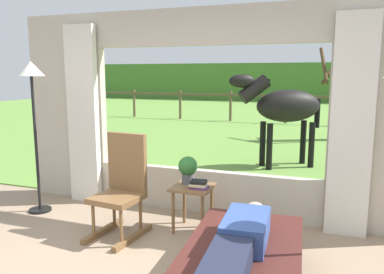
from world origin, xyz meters
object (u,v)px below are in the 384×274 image
(recliner_sofa, at_px, (241,274))
(pasture_tree, at_px, (340,95))
(side_table, at_px, (193,194))
(potted_plant, at_px, (188,168))
(book_stack, at_px, (199,185))
(rocking_chair, at_px, (122,186))
(horse, at_px, (284,107))
(floor_lamp_left, at_px, (32,91))
(reclining_person, at_px, (240,240))

(recliner_sofa, bearing_deg, pasture_tree, 80.59)
(side_table, bearing_deg, potted_plant, 143.13)
(book_stack, bearing_deg, potted_plant, 145.28)
(pasture_tree, bearing_deg, side_table, -103.32)
(rocking_chair, xyz_separation_m, potted_plant, (0.62, 0.41, 0.16))
(potted_plant, relative_size, book_stack, 1.54)
(pasture_tree, bearing_deg, recliner_sofa, -95.75)
(side_table, xyz_separation_m, horse, (0.60, 3.34, 0.73))
(recliner_sofa, distance_m, book_stack, 1.37)
(rocking_chair, bearing_deg, horse, 76.45)
(side_table, relative_size, book_stack, 2.50)
(rocking_chair, relative_size, floor_lamp_left, 0.58)
(potted_plant, bearing_deg, pasture_tree, 75.93)
(floor_lamp_left, bearing_deg, side_table, 2.54)
(recliner_sofa, xyz_separation_m, pasture_tree, (0.81, 8.03, 1.00))
(rocking_chair, height_order, book_stack, rocking_chair)
(reclining_person, distance_m, book_stack, 1.37)
(potted_plant, height_order, floor_lamp_left, floor_lamp_left)
(horse, xyz_separation_m, pasture_tree, (1.03, 3.53, 0.06))
(rocking_chair, bearing_deg, side_table, 32.31)
(book_stack, xyz_separation_m, floor_lamp_left, (-2.16, -0.03, 0.98))
(recliner_sofa, distance_m, rocking_chair, 1.75)
(potted_plant, xyz_separation_m, pasture_tree, (1.71, 6.81, 0.51))
(side_table, height_order, book_stack, book_stack)
(floor_lamp_left, bearing_deg, rocking_chair, -10.56)
(potted_plant, relative_size, horse, 0.18)
(potted_plant, xyz_separation_m, horse, (0.68, 3.28, 0.45))
(recliner_sofa, relative_size, rocking_chair, 1.57)
(potted_plant, distance_m, book_stack, 0.25)
(reclining_person, xyz_separation_m, potted_plant, (-0.90, 1.27, 0.18))
(rocking_chair, height_order, floor_lamp_left, floor_lamp_left)
(reclining_person, xyz_separation_m, pasture_tree, (0.81, 8.08, 0.69))
(book_stack, relative_size, floor_lamp_left, 0.11)
(reclining_person, bearing_deg, pasture_tree, 80.62)
(rocking_chair, xyz_separation_m, floor_lamp_left, (-1.37, 0.26, 1.00))
(reclining_person, distance_m, side_table, 1.47)
(rocking_chair, bearing_deg, pasture_tree, 77.98)
(recliner_sofa, height_order, reclining_person, reclining_person)
(side_table, distance_m, pasture_tree, 7.11)
(reclining_person, bearing_deg, recliner_sofa, 86.34)
(reclining_person, relative_size, rocking_chair, 1.28)
(recliner_sofa, xyz_separation_m, book_stack, (-0.73, 1.10, 0.34))
(reclining_person, bearing_deg, side_table, 120.31)
(recliner_sofa, bearing_deg, rocking_chair, 148.10)
(recliner_sofa, distance_m, side_table, 1.44)
(potted_plant, xyz_separation_m, book_stack, (0.17, -0.12, -0.14))
(floor_lamp_left, relative_size, horse, 1.11)
(rocking_chair, bearing_deg, floor_lamp_left, 175.28)
(reclining_person, xyz_separation_m, rocking_chair, (-1.52, 0.86, 0.02))
(recliner_sofa, distance_m, horse, 4.61)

